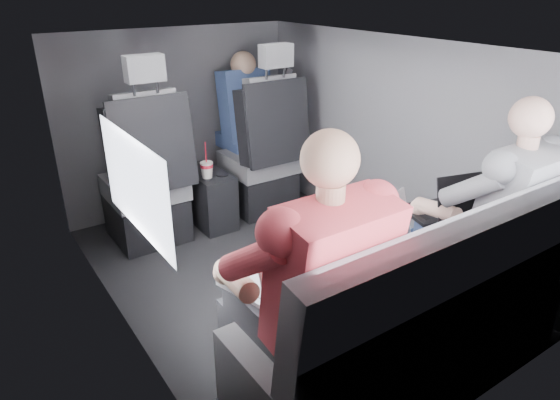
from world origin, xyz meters
TOP-DOWN VIEW (x-y plane):
  - floor at (0.00, 0.00)m, footprint 2.60×2.60m
  - ceiling at (0.00, 0.00)m, footprint 2.60×2.60m
  - panel_left at (-0.90, 0.00)m, footprint 0.02×2.60m
  - panel_right at (0.90, 0.00)m, footprint 0.02×2.60m
  - panel_front at (0.00, 1.30)m, footprint 1.80×0.02m
  - panel_back at (0.00, -1.30)m, footprint 1.80×0.02m
  - side_window at (-0.88, -0.30)m, footprint 0.02×0.75m
  - seatbelt at (0.45, 0.67)m, footprint 0.35×0.11m
  - front_seat_left at (-0.45, 0.84)m, footprint 0.52×0.58m
  - front_seat_right at (0.45, 0.84)m, footprint 0.52×0.58m
  - center_console at (0.00, 0.88)m, footprint 0.24×0.48m
  - rear_bench at (0.00, -1.06)m, footprint 1.60×0.57m
  - soda_cup at (-0.06, 0.75)m, footprint 0.09×0.09m
  - laptop_white at (-0.53, -0.82)m, footprint 0.40×0.41m
  - laptop_silver at (0.03, -0.76)m, footprint 0.37×0.38m
  - laptop_black at (0.50, -0.79)m, footprint 0.40×0.40m
  - passenger_rear_left at (-0.52, -0.97)m, footprint 0.52×0.64m
  - passenger_rear_right at (0.56, -0.97)m, footprint 0.50×0.62m
  - passenger_front_right at (0.45, 1.10)m, footprint 0.38×0.38m

SIDE VIEW (x-z plane):
  - floor at x=0.00m, z-range 0.00..0.00m
  - center_console at x=0.00m, z-range 0.00..0.41m
  - rear_bench at x=0.00m, z-range -0.15..0.77m
  - front_seat_left at x=-0.45m, z-range -0.23..1.03m
  - front_seat_right at x=0.45m, z-range -0.23..1.03m
  - soda_cup at x=-0.06m, z-range 0.34..0.60m
  - passenger_rear_right at x=0.56m, z-range 0.02..1.23m
  - laptop_silver at x=0.03m, z-range 0.52..0.74m
  - laptop_black at x=0.50m, z-range 0.51..0.76m
  - laptop_white at x=-0.53m, z-range 0.51..0.77m
  - passenger_rear_left at x=-0.52m, z-range 0.01..1.27m
  - panel_left at x=-0.90m, z-range 0.00..1.35m
  - panel_right at x=0.90m, z-range 0.00..1.35m
  - panel_front at x=0.00m, z-range 0.00..1.35m
  - panel_back at x=0.00m, z-range 0.00..1.35m
  - passenger_front_right at x=0.45m, z-range 0.37..1.11m
  - seatbelt at x=0.45m, z-range 0.50..1.10m
  - side_window at x=-0.88m, z-range 0.69..1.11m
  - ceiling at x=0.00m, z-range 1.35..1.35m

